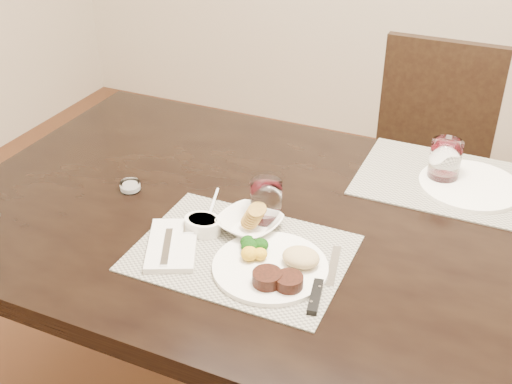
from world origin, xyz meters
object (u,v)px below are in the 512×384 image
at_px(steak_knife, 320,289).
at_px(wine_glass_near, 266,203).
at_px(cracker_bowl, 250,223).
at_px(dinner_plate, 275,266).
at_px(far_plate, 470,185).
at_px(chair_far, 427,156).

xyz_separation_m(steak_knife, wine_glass_near, (-0.20, 0.19, 0.04)).
bearing_deg(cracker_bowl, dinner_plate, -46.35).
bearing_deg(far_plate, cracker_bowl, -137.20).
bearing_deg(wine_glass_near, far_plate, 39.87).
distance_m(chair_far, far_plate, 0.69).
bearing_deg(wine_glass_near, chair_far, 76.94).
distance_m(cracker_bowl, far_plate, 0.59).
height_order(dinner_plate, cracker_bowl, cracker_bowl).
xyz_separation_m(dinner_plate, cracker_bowl, (-0.11, 0.12, 0.01)).
relative_size(dinner_plate, cracker_bowl, 1.49).
relative_size(cracker_bowl, far_plate, 0.64).
bearing_deg(far_plate, steak_knife, -111.76).
bearing_deg(cracker_bowl, far_plate, 42.80).
bearing_deg(chair_far, wine_glass_near, -103.06).
distance_m(chair_far, cracker_bowl, 1.08).
height_order(chair_far, wine_glass_near, chair_far).
height_order(cracker_bowl, wine_glass_near, wine_glass_near).
xyz_separation_m(chair_far, wine_glass_near, (-0.22, -0.96, 0.30)).
height_order(steak_knife, wine_glass_near, wine_glass_near).
xyz_separation_m(steak_knife, cracker_bowl, (-0.22, 0.14, 0.01)).
height_order(steak_knife, cracker_bowl, cracker_bowl).
relative_size(dinner_plate, wine_glass_near, 2.41).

